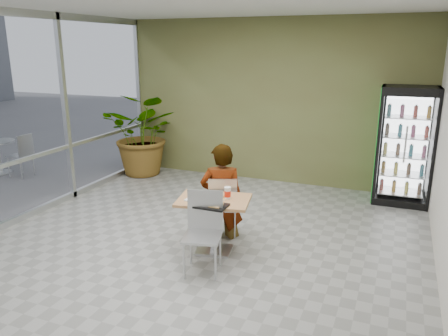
% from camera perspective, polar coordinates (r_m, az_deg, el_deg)
% --- Properties ---
extents(ground, '(7.00, 7.00, 0.00)m').
position_cam_1_polar(ground, '(5.99, -4.05, -10.80)').
color(ground, gray).
rests_on(ground, ground).
extents(room_envelope, '(6.00, 7.00, 3.20)m').
position_cam_1_polar(room_envelope, '(5.47, -4.37, 4.37)').
color(room_envelope, silver).
rests_on(room_envelope, ground).
extents(storefront_frame, '(0.10, 7.00, 3.20)m').
position_cam_1_polar(storefront_frame, '(7.30, -26.09, 5.68)').
color(storefront_frame, '#B6B9BB').
rests_on(storefront_frame, ground).
extents(dining_table, '(1.03, 0.81, 0.75)m').
position_cam_1_polar(dining_table, '(5.76, -1.33, -6.06)').
color(dining_table, '#B0824B').
rests_on(dining_table, ground).
extents(chair_far, '(0.52, 0.52, 0.90)m').
position_cam_1_polar(chair_far, '(6.20, -0.16, -4.50)').
color(chair_far, '#B6B9BB').
rests_on(chair_far, ground).
extents(chair_near, '(0.53, 0.53, 0.99)m').
position_cam_1_polar(chair_near, '(5.33, -2.64, -7.43)').
color(chair_near, '#B6B9BB').
rests_on(chair_near, ground).
extents(seated_woman, '(0.72, 0.59, 1.67)m').
position_cam_1_polar(seated_woman, '(6.25, -0.32, -4.28)').
color(seated_woman, black).
rests_on(seated_woman, ground).
extents(pizza_plate, '(0.36, 0.32, 0.03)m').
position_cam_1_polar(pizza_plate, '(5.67, -1.05, -3.91)').
color(pizza_plate, silver).
rests_on(pizza_plate, dining_table).
extents(soda_cup, '(0.09, 0.09, 0.16)m').
position_cam_1_polar(soda_cup, '(5.67, 0.47, -3.30)').
color(soda_cup, silver).
rests_on(soda_cup, dining_table).
extents(napkin_stack, '(0.15, 0.15, 0.02)m').
position_cam_1_polar(napkin_stack, '(5.65, -4.27, -4.13)').
color(napkin_stack, silver).
rests_on(napkin_stack, dining_table).
extents(cafeteria_tray, '(0.39, 0.29, 0.02)m').
position_cam_1_polar(cafeteria_tray, '(5.41, -1.66, -4.97)').
color(cafeteria_tray, black).
rests_on(cafeteria_tray, dining_table).
extents(beverage_fridge, '(0.94, 0.73, 2.02)m').
position_cam_1_polar(beverage_fridge, '(8.10, 22.53, 2.68)').
color(beverage_fridge, black).
rests_on(beverage_fridge, ground).
extents(potted_plant, '(1.69, 1.49, 1.74)m').
position_cam_1_polar(potted_plant, '(9.36, -10.33, 4.37)').
color(potted_plant, '#37722D').
rests_on(potted_plant, ground).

